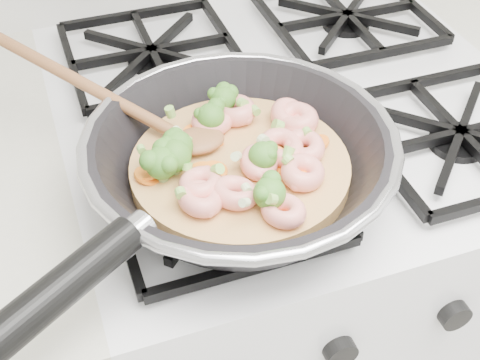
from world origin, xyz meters
name	(u,v)px	position (x,y,z in m)	size (l,w,h in m)	color
stove	(280,306)	(0.00, 1.70, 0.46)	(0.60, 0.60, 0.92)	white
skillet	(236,160)	(-0.13, 1.55, 0.96)	(0.47, 0.43, 0.10)	black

